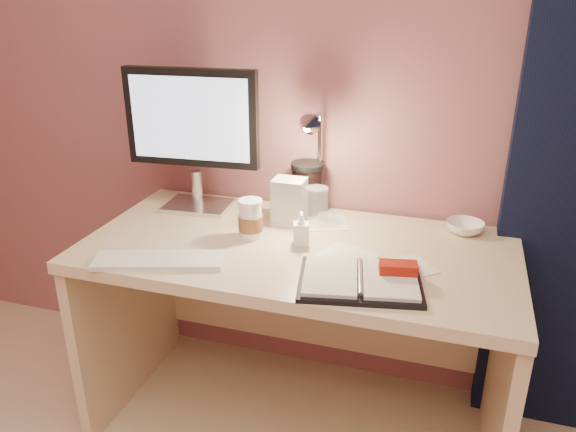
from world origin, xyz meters
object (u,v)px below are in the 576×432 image
(desk, at_px, (303,294))
(coffee_cup, at_px, (251,220))
(product_box, at_px, (289,202))
(clear_cup, at_px, (317,207))
(keyboard, at_px, (159,260))
(dark_jar, at_px, (307,190))
(monitor, at_px, (193,127))
(bowl, at_px, (465,227))
(desk_lamp, at_px, (312,155))
(planner, at_px, (363,279))
(lotion_bottle, at_px, (301,228))

(desk, bearing_deg, coffee_cup, -160.37)
(product_box, bearing_deg, clear_cup, 10.64)
(keyboard, distance_m, clear_cup, 0.58)
(coffee_cup, bearing_deg, dark_jar, 66.66)
(monitor, bearing_deg, product_box, -10.53)
(coffee_cup, distance_m, bowl, 0.73)
(product_box, relative_size, desk_lamp, 0.42)
(coffee_cup, distance_m, dark_jar, 0.30)
(planner, bearing_deg, dark_jar, 110.79)
(lotion_bottle, relative_size, dark_jar, 0.66)
(bowl, xyz_separation_m, desk_lamp, (-0.53, -0.06, 0.23))
(clear_cup, bearing_deg, dark_jar, 120.03)
(keyboard, bearing_deg, dark_jar, 41.52)
(desk, distance_m, product_box, 0.33)
(planner, height_order, lotion_bottle, lotion_bottle)
(bowl, xyz_separation_m, lotion_bottle, (-0.51, -0.25, 0.04))
(desk, height_order, keyboard, keyboard)
(keyboard, distance_m, lotion_bottle, 0.46)
(desk, distance_m, monitor, 0.72)
(desk, xyz_separation_m, lotion_bottle, (0.01, -0.06, 0.28))
(dark_jar, xyz_separation_m, desk_lamp, (0.04, -0.09, 0.16))
(desk, relative_size, monitor, 2.68)
(desk, distance_m, planner, 0.43)
(monitor, distance_m, bowl, 1.02)
(bowl, bearing_deg, desk_lamp, -173.34)
(bowl, distance_m, product_box, 0.61)
(desk, height_order, desk_lamp, desk_lamp)
(monitor, relative_size, dark_jar, 3.08)
(bowl, relative_size, dark_jar, 0.75)
(keyboard, distance_m, desk_lamp, 0.63)
(planner, xyz_separation_m, lotion_bottle, (-0.24, 0.20, 0.04))
(coffee_cup, relative_size, clear_cup, 0.96)
(lotion_bottle, distance_m, desk_lamp, 0.27)
(planner, distance_m, lotion_bottle, 0.31)
(monitor, xyz_separation_m, planner, (0.70, -0.39, -0.30))
(bowl, bearing_deg, product_box, -170.04)
(monitor, height_order, keyboard, monitor)
(desk, relative_size, product_box, 8.39)
(lotion_bottle, bearing_deg, bowl, 26.50)
(keyboard, bearing_deg, lotion_bottle, 16.68)
(planner, bearing_deg, desk_lamp, 112.34)
(lotion_bottle, bearing_deg, clear_cup, 87.37)
(keyboard, distance_m, coffee_cup, 0.33)
(keyboard, height_order, product_box, product_box)
(monitor, height_order, product_box, monitor)
(product_box, xyz_separation_m, desk_lamp, (0.07, 0.04, 0.17))
(product_box, bearing_deg, monitor, 173.44)
(monitor, distance_m, planner, 0.86)
(lotion_bottle, relative_size, desk_lamp, 0.28)
(bowl, bearing_deg, clear_cup, -170.23)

